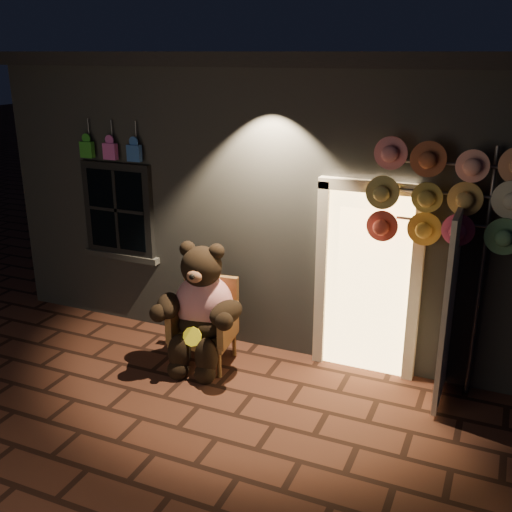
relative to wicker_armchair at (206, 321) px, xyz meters
The scene contains 5 objects.
ground 1.11m from the wicker_armchair, 67.29° to the right, with size 60.00×60.00×0.00m, color #4E2A1E.
shop_building 3.34m from the wicker_armchair, 82.88° to the left, with size 7.30×5.95×3.51m.
wicker_armchair is the anchor object (origin of this frame).
teddy_bear 0.25m from the wicker_armchair, 85.58° to the right, with size 1.08×0.89×1.50m.
hat_rack 2.98m from the wicker_armchair, ahead, with size 1.50×0.22×2.65m.
Camera 1 is at (2.66, -4.65, 3.46)m, focal length 42.00 mm.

